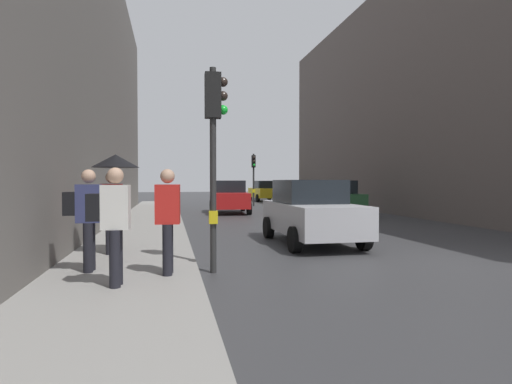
{
  "coord_description": "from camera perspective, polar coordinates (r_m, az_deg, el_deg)",
  "views": [
    {
      "loc": [
        -5.88,
        -7.65,
        1.73
      ],
      "look_at": [
        -2.37,
        9.27,
        1.28
      ],
      "focal_mm": 29.34,
      "sensor_mm": 36.0,
      "label": 1
    }
  ],
  "objects": [
    {
      "name": "ground_plane",
      "position": [
        9.8,
        25.74,
        -8.8
      ],
      "size": [
        120.0,
        120.0,
        0.0
      ],
      "primitive_type": "plane",
      "color": "#38383A"
    },
    {
      "name": "car_green_estate",
      "position": [
        21.29,
        10.35,
        -0.82
      ],
      "size": [
        2.11,
        4.25,
        1.76
      ],
      "color": "#2D6038",
      "rests_on": "ground"
    },
    {
      "name": "pedestrian_with_black_backpack",
      "position": [
        6.57,
        -18.96,
        -3.51
      ],
      "size": [
        0.62,
        0.36,
        1.77
      ],
      "color": "black",
      "rests_on": "sidewalk_kerb"
    },
    {
      "name": "car_yellow_taxi",
      "position": [
        36.22,
        1.09,
        0.15
      ],
      "size": [
        2.18,
        4.28,
        1.76
      ],
      "color": "yellow",
      "rests_on": "ground"
    },
    {
      "name": "pedestrian_with_grey_backpack",
      "position": [
        7.8,
        -22.14,
        -2.76
      ],
      "size": [
        0.61,
        0.36,
        1.77
      ],
      "color": "black",
      "rests_on": "sidewalk_kerb"
    },
    {
      "name": "sidewalk_kerb",
      "position": [
        13.77,
        -15.03,
        -5.43
      ],
      "size": [
        2.61,
        40.0,
        0.16
      ],
      "primitive_type": "cube",
      "color": "gray",
      "rests_on": "ground"
    },
    {
      "name": "pedestrian_in_red_jacket",
      "position": [
        7.17,
        -11.94,
        -3.31
      ],
      "size": [
        0.42,
        0.36,
        1.77
      ],
      "color": "black",
      "rests_on": "sidewalk_kerb"
    },
    {
      "name": "traffic_light_far_median",
      "position": [
        28.88,
        -0.32,
        3.01
      ],
      "size": [
        0.24,
        0.43,
        3.61
      ],
      "color": "#2D2D2D",
      "rests_on": "ground"
    },
    {
      "name": "pedestrian_with_umbrella",
      "position": [
        9.48,
        -18.76,
        2.1
      ],
      "size": [
        1.0,
        1.0,
        2.14
      ],
      "color": "black",
      "rests_on": "sidewalk_kerb"
    },
    {
      "name": "car_silver_hatchback",
      "position": [
        11.72,
        7.48,
        -2.68
      ],
      "size": [
        2.03,
        4.21,
        1.76
      ],
      "color": "#BCBCC1",
      "rests_on": "ground"
    },
    {
      "name": "traffic_light_near_left",
      "position": [
        7.94,
        -5.72,
        8.16
      ],
      "size": [
        0.43,
        0.25,
        3.84
      ],
      "color": "#2D2D2D",
      "rests_on": "ground"
    },
    {
      "name": "building_facade_right",
      "position": [
        25.66,
        31.49,
        11.15
      ],
      "size": [
        12.0,
        34.07,
        12.26
      ],
      "primitive_type": "cube",
      "color": "#5B514C",
      "rests_on": "ground"
    },
    {
      "name": "car_red_sedan",
      "position": [
        22.79,
        -3.66,
        -0.65
      ],
      "size": [
        2.19,
        4.29,
        1.76
      ],
      "color": "red",
      "rests_on": "ground"
    }
  ]
}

